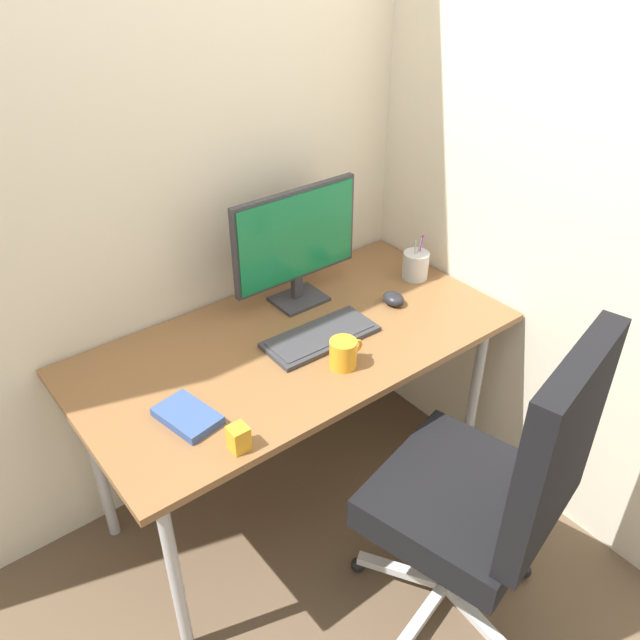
{
  "coord_description": "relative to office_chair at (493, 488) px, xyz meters",
  "views": [
    {
      "loc": [
        -1.02,
        -1.43,
        1.98
      ],
      "look_at": [
        0.05,
        -0.07,
        0.84
      ],
      "focal_mm": 36.7,
      "sensor_mm": 36.0,
      "label": 1
    }
  ],
  "objects": [
    {
      "name": "ground_plane",
      "position": [
        -0.14,
        0.74,
        -0.59
      ],
      "size": [
        8.0,
        8.0,
        0.0
      ],
      "primitive_type": "plane",
      "color": "brown"
    },
    {
      "name": "keyboard",
      "position": [
        -0.07,
        0.69,
        0.16
      ],
      "size": [
        0.39,
        0.18,
        0.02
      ],
      "color": "#333338",
      "rests_on": "desk"
    },
    {
      "name": "notebook",
      "position": [
        -0.6,
        0.62,
        0.17
      ],
      "size": [
        0.15,
        0.2,
        0.03
      ],
      "primitive_type": "cube",
      "rotation": [
        0.0,
        0.0,
        0.18
      ],
      "color": "#334C8C",
      "rests_on": "desk"
    },
    {
      "name": "office_chair",
      "position": [
        0.0,
        0.0,
        0.0
      ],
      "size": [
        0.62,
        0.61,
        1.11
      ],
      "color": "black",
      "rests_on": "ground_plane"
    },
    {
      "name": "mouse",
      "position": [
        0.27,
        0.7,
        0.18
      ],
      "size": [
        0.07,
        0.09,
        0.04
      ],
      "primitive_type": "ellipsoid",
      "rotation": [
        0.0,
        0.0,
        -0.07
      ],
      "color": "black",
      "rests_on": "desk"
    },
    {
      "name": "desk_clamp_accessory",
      "position": [
        -0.55,
        0.43,
        0.19
      ],
      "size": [
        0.05,
        0.05,
        0.07
      ],
      "primitive_type": "cube",
      "color": "orange",
      "rests_on": "desk"
    },
    {
      "name": "pen_holder",
      "position": [
        0.47,
        0.79,
        0.21
      ],
      "size": [
        0.1,
        0.1,
        0.17
      ],
      "color": "silver",
      "rests_on": "desk"
    },
    {
      "name": "wall_back",
      "position": [
        -0.14,
        1.14,
        0.81
      ],
      "size": [
        3.23,
        0.04,
        2.8
      ],
      "primitive_type": "cube",
      "color": "beige",
      "rests_on": "ground_plane"
    },
    {
      "name": "desk",
      "position": [
        -0.14,
        0.74,
        0.09
      ],
      "size": [
        1.45,
        0.73,
        0.74
      ],
      "color": "brown",
      "rests_on": "ground_plane"
    },
    {
      "name": "monitor",
      "position": [
        0.02,
        0.94,
        0.39
      ],
      "size": [
        0.5,
        0.15,
        0.42
      ],
      "color": "#333338",
      "rests_on": "desk"
    },
    {
      "name": "wall_side_right",
      "position": [
        0.61,
        0.48,
        0.81
      ],
      "size": [
        0.04,
        2.52,
        2.8
      ],
      "primitive_type": "cube",
      "color": "beige",
      "rests_on": "ground_plane"
    },
    {
      "name": "coffee_mug",
      "position": [
        -0.1,
        0.54,
        0.2
      ],
      "size": [
        0.12,
        0.09,
        0.09
      ],
      "color": "orange",
      "rests_on": "desk"
    }
  ]
}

